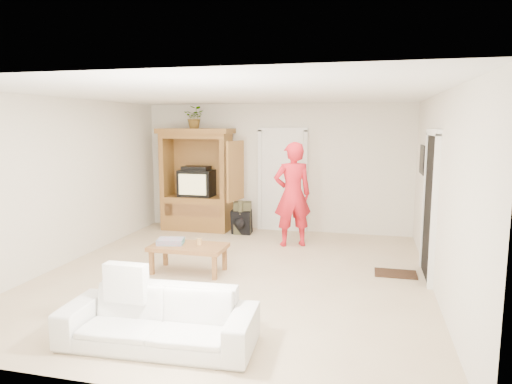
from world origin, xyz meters
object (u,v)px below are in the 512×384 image
at_px(man, 292,194).
at_px(sofa, 159,318).
at_px(coffee_table, 188,249).
at_px(armoire, 198,186).

bearing_deg(man, sofa, 57.17).
bearing_deg(sofa, coffee_table, 101.84).
distance_m(man, coffee_table, 2.32).
xyz_separation_m(man, coffee_table, (-1.25, -1.87, -0.58)).
bearing_deg(coffee_table, armoire, 108.17).
height_order(armoire, sofa, armoire).
distance_m(armoire, coffee_table, 2.89).
distance_m(sofa, coffee_table, 2.27).
bearing_deg(armoire, man, -21.27).
height_order(armoire, man, armoire).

